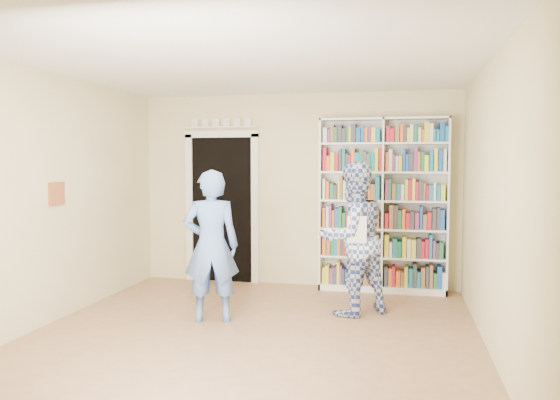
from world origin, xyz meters
name	(u,v)px	position (x,y,z in m)	size (l,w,h in m)	color
floor	(249,339)	(0.00, 0.00, 0.00)	(5.00, 5.00, 0.00)	#906546
ceiling	(248,61)	(0.00, 0.00, 2.70)	(5.00, 5.00, 0.00)	white
wall_back	(296,190)	(0.00, 2.50, 1.35)	(4.50, 4.50, 0.00)	beige
wall_left	(44,199)	(-2.25, 0.00, 1.35)	(5.00, 5.00, 0.00)	beige
wall_right	(495,207)	(2.25, 0.00, 1.35)	(5.00, 5.00, 0.00)	beige
bookshelf	(383,204)	(1.21, 2.34, 1.18)	(1.69, 0.32, 2.33)	white
doorway	(222,201)	(-1.10, 2.48, 1.18)	(1.10, 0.08, 2.43)	black
wall_art	(57,194)	(-2.23, 0.20, 1.40)	(0.03, 0.25, 0.25)	maroon
man_blue	(211,246)	(-0.57, 0.52, 0.83)	(0.61, 0.40, 1.66)	#628ADA
man_plaid	(353,238)	(0.92, 1.13, 0.88)	(0.85, 0.66, 1.75)	#2F4691
paper_sheet	(357,230)	(0.98, 0.87, 1.01)	(0.21, 0.01, 0.30)	white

